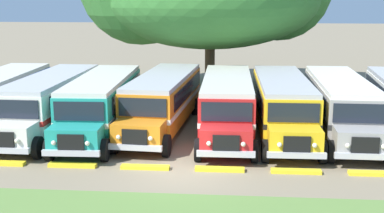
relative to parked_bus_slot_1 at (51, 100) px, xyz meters
The scene contains 13 objects.
ground_plane 9.85m from the parked_bus_slot_1, 39.48° to the right, with size 220.00×220.00×0.00m, color #84755B.
parked_bus_slot_1 is the anchor object (origin of this frame).
parked_bus_slot_2 2.76m from the parked_bus_slot_1, ahead, with size 2.95×10.87×2.82m.
parked_bus_slot_3 5.87m from the parked_bus_slot_1, ahead, with size 3.39×10.95×2.82m.
parked_bus_slot_4 9.21m from the parked_bus_slot_1, ahead, with size 2.77×10.85×2.82m.
parked_bus_slot_5 12.04m from the parked_bus_slot_1, ahead, with size 2.83×10.86×2.82m.
parked_bus_slot_6 14.95m from the parked_bus_slot_1, ahead, with size 2.84×10.86×2.82m.
curb_wheelstop_1 6.04m from the parked_bus_slot_1, 91.17° to the right, with size 2.00×0.36×0.15m, color yellow.
curb_wheelstop_2 6.71m from the parked_bus_slot_1, 63.38° to the right, with size 2.00×0.36×0.15m, color yellow.
curb_wheelstop_3 8.50m from the parked_bus_slot_1, 44.35° to the right, with size 2.00×0.36×0.15m, color yellow.
curb_wheelstop_4 10.86m from the parked_bus_slot_1, 32.92° to the right, with size 2.00×0.36×0.15m, color yellow.
curb_wheelstop_5 13.51m from the parked_bus_slot_1, 25.83° to the right, with size 2.00×0.36×0.15m, color yellow.
curb_wheelstop_6 16.29m from the parked_bus_slot_1, 21.13° to the right, with size 2.00×0.36×0.15m, color yellow.
Camera 1 is at (2.05, -19.49, 7.00)m, focal length 48.22 mm.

